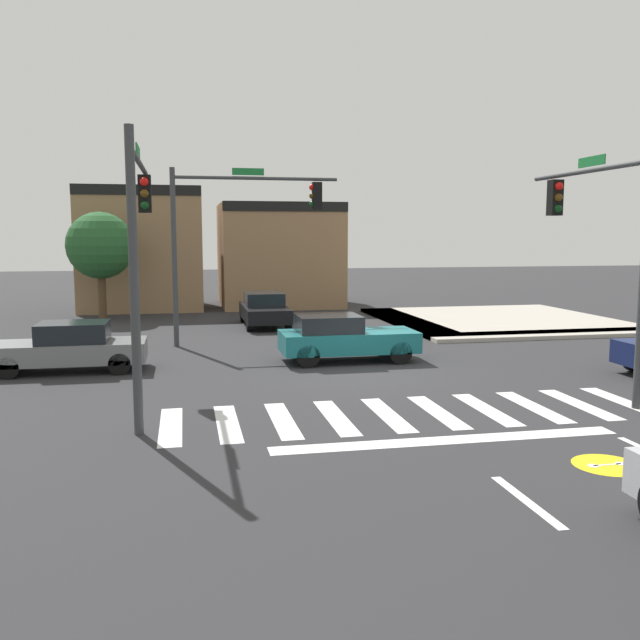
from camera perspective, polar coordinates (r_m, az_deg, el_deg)
The scene contains 12 objects.
ground_plane at distance 19.15m, azimuth 3.38°, elevation -4.44°, with size 120.00×120.00×0.00m, color #2B2B2D.
crosswalk_near at distance 14.96m, azimuth 7.83°, elevation -7.79°, with size 10.74×2.86×0.01m.
bike_detector_marking at distance 12.59m, azimuth 23.08°, elevation -11.19°, with size 1.15×1.15×0.01m.
curb_corner_northeast at distance 30.82m, azimuth 14.25°, elevation -0.10°, with size 10.00×10.60×0.15m.
storefront_row at distance 37.13m, azimuth -8.74°, elevation 5.71°, with size 13.55×6.56×6.29m.
traffic_signal_southeast at distance 17.73m, azimuth 22.57°, elevation 7.27°, with size 0.32×4.89×5.86m.
traffic_signal_northwest at distance 23.86m, azimuth -7.07°, elevation 8.27°, with size 5.80×0.32×6.15m.
traffic_signal_southwest at distance 15.34m, azimuth -15.03°, elevation 7.91°, with size 0.32×5.63×5.87m.
car_black at distance 28.91m, azimuth -4.73°, elevation 0.91°, with size 1.80×4.37×1.43m.
car_gray at distance 20.40m, azimuth -20.36°, elevation -2.18°, with size 4.26×1.71×1.41m.
car_teal at distance 20.69m, azimuth 2.01°, elevation -1.50°, with size 4.14×1.80×1.44m.
roadside_tree at distance 32.35m, azimuth -18.07°, elevation 5.96°, with size 3.03×3.03×4.92m.
Camera 1 is at (-4.81, -18.13, 3.84)m, focal length 37.91 mm.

